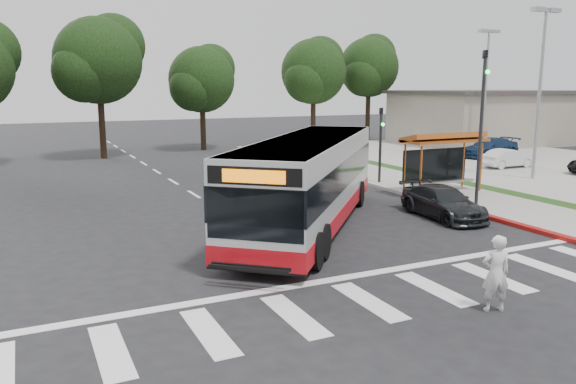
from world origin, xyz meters
TOP-DOWN VIEW (x-y plane):
  - ground at (0.00, 0.00)m, footprint 140.00×140.00m
  - sidewalk_east at (11.00, 8.00)m, footprint 4.00×40.00m
  - curb_east at (9.00, 8.00)m, footprint 0.30×40.00m
  - curb_east_red at (9.00, -2.00)m, footprint 0.32×6.00m
  - parking_lot at (23.00, 10.00)m, footprint 18.00×36.00m
  - commercial_building at (30.00, 22.00)m, footprint 14.00×10.00m
  - building_roof_cap at (30.00, 22.00)m, footprint 14.60×10.60m
  - crosswalk_ladder at (0.00, -5.00)m, footprint 18.00×2.60m
  - bus_shelter at (10.80, 5.10)m, footprint 4.20×1.60m
  - traffic_signal_ne_tall at (9.60, 1.49)m, footprint 0.18×0.37m
  - traffic_signal_ne_short at (9.60, 8.49)m, footprint 0.18×0.37m
  - lot_light_front at (18.00, 6.00)m, footprint 1.90×0.35m
  - lot_light_mid at (24.00, 16.00)m, footprint 1.90×0.35m
  - tree_ne_a at (16.08, 28.06)m, footprint 6.16×5.74m
  - tree_ne_b at (23.08, 30.06)m, footprint 6.16×5.74m
  - tree_north_a at (-1.92, 26.07)m, footprint 6.60×6.15m
  - tree_north_b at (6.07, 28.06)m, footprint 5.72×5.33m
  - transit_bus at (2.09, 2.12)m, footprint 10.26×11.37m
  - pedestrian at (2.29, -6.71)m, footprint 0.77×0.63m
  - dark_sedan at (7.50, 1.11)m, footprint 2.06×4.35m
  - parked_car_1 at (20.00, 9.67)m, footprint 3.52×1.28m
  - parked_car_3 at (22.82, 14.03)m, footprint 4.85×2.35m

SIDE VIEW (x-z plane):
  - ground at x=0.00m, z-range 0.00..0.00m
  - crosswalk_ladder at x=0.00m, z-range 0.00..0.01m
  - parking_lot at x=23.00m, z-range 0.00..0.10m
  - sidewalk_east at x=11.00m, z-range 0.00..0.12m
  - curb_east at x=9.00m, z-range 0.00..0.15m
  - curb_east_red at x=9.00m, z-range 0.00..0.15m
  - dark_sedan at x=7.50m, z-range 0.00..1.23m
  - parked_car_1 at x=20.00m, z-range 0.10..1.25m
  - parked_car_3 at x=22.82m, z-range 0.10..1.46m
  - pedestrian at x=2.29m, z-range 0.00..1.81m
  - transit_bus at x=2.09m, z-range 0.00..3.26m
  - commercial_building at x=30.00m, z-range 0.00..4.40m
  - bus_shelter at x=10.80m, z-range 0.92..3.78m
  - traffic_signal_ne_short at x=9.60m, z-range 0.48..4.48m
  - traffic_signal_ne_tall at x=9.60m, z-range 0.63..7.13m
  - building_roof_cap at x=30.00m, z-range 4.40..4.70m
  - tree_north_b at x=6.07m, z-range 1.45..9.88m
  - lot_light_front at x=18.00m, z-range 1.40..10.41m
  - lot_light_mid at x=24.00m, z-range 1.40..10.41m
  - tree_ne_a at x=16.08m, z-range 1.74..11.04m
  - tree_ne_b at x=23.08m, z-range 1.91..11.93m
  - tree_north_a at x=-1.92m, z-range 1.84..12.01m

